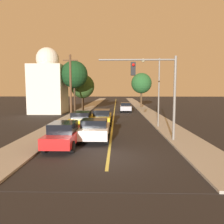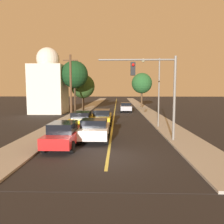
% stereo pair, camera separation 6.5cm
% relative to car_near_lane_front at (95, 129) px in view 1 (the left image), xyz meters
% --- Properties ---
extents(ground_plane, '(200.00, 200.00, 0.00)m').
position_rel_car_near_lane_front_xyz_m(ground_plane, '(1.13, -3.89, -0.81)').
color(ground_plane, black).
extents(road_surface, '(8.06, 80.00, 0.01)m').
position_rel_car_near_lane_front_xyz_m(road_surface, '(1.13, 32.11, -0.81)').
color(road_surface, black).
rests_on(road_surface, ground).
extents(sidewalk_left, '(2.50, 80.00, 0.12)m').
position_rel_car_near_lane_front_xyz_m(sidewalk_left, '(-4.15, 32.11, -0.75)').
color(sidewalk_left, '#9E998E').
rests_on(sidewalk_left, ground).
extents(sidewalk_right, '(2.50, 80.00, 0.12)m').
position_rel_car_near_lane_front_xyz_m(sidewalk_right, '(6.41, 32.11, -0.75)').
color(sidewalk_right, '#9E998E').
rests_on(sidewalk_right, ground).
extents(car_near_lane_front, '(2.09, 3.85, 1.55)m').
position_rel_car_near_lane_front_xyz_m(car_near_lane_front, '(0.00, 0.00, 0.00)').
color(car_near_lane_front, white).
rests_on(car_near_lane_front, ground).
extents(car_near_lane_second, '(1.96, 4.99, 1.54)m').
position_rel_car_near_lane_front_xyz_m(car_near_lane_second, '(0.00, 7.45, -0.03)').
color(car_near_lane_second, gold).
rests_on(car_near_lane_second, ground).
extents(car_outer_lane_front, '(1.84, 4.52, 1.58)m').
position_rel_car_near_lane_front_xyz_m(car_outer_lane_front, '(-1.77, -1.74, -0.00)').
color(car_outer_lane_front, red).
rests_on(car_outer_lane_front, ground).
extents(car_outer_lane_second, '(1.98, 5.11, 1.54)m').
position_rel_car_near_lane_front_xyz_m(car_outer_lane_second, '(-1.77, 5.21, -0.01)').
color(car_outer_lane_second, gold).
rests_on(car_outer_lane_second, ground).
extents(car_far_oncoming, '(1.85, 3.90, 1.48)m').
position_rel_car_near_lane_front_xyz_m(car_far_oncoming, '(2.94, 19.96, -0.04)').
color(car_far_oncoming, '#A5A8B2').
rests_on(car_far_oncoming, ground).
extents(traffic_signal_mast, '(5.32, 0.42, 5.77)m').
position_rel_car_near_lane_front_xyz_m(traffic_signal_mast, '(4.27, -0.05, 3.28)').
color(traffic_signal_mast, slate).
rests_on(traffic_signal_mast, ground).
extents(streetlamp_right, '(1.76, 0.36, 6.39)m').
position_rel_car_near_lane_front_xyz_m(streetlamp_right, '(5.07, 5.46, 3.46)').
color(streetlamp_right, slate).
rests_on(streetlamp_right, ground).
extents(utility_pole_left, '(1.60, 0.24, 7.24)m').
position_rel_car_near_lane_front_xyz_m(utility_pole_left, '(-3.50, 8.65, 3.09)').
color(utility_pole_left, '#513823').
rests_on(utility_pole_left, ground).
extents(tree_left_near, '(3.97, 3.97, 6.01)m').
position_rel_car_near_lane_front_xyz_m(tree_left_near, '(-4.21, 21.37, 3.32)').
color(tree_left_near, '#3D2B1C').
rests_on(tree_left_near, ground).
extents(tree_left_far, '(4.00, 4.00, 7.70)m').
position_rel_car_near_lane_front_xyz_m(tree_left_far, '(-4.76, 17.17, 4.99)').
color(tree_left_far, '#3D2B1C').
rests_on(tree_left_far, ground).
extents(tree_right_near, '(3.92, 3.92, 6.65)m').
position_rel_car_near_lane_front_xyz_m(tree_right_near, '(6.26, 27.25, 3.98)').
color(tree_right_near, '#4C3823').
rests_on(tree_right_near, ground).
extents(domed_building_left, '(4.94, 4.94, 9.86)m').
position_rel_car_near_lane_front_xyz_m(domed_building_left, '(-8.87, 17.91, 3.63)').
color(domed_building_left, beige).
rests_on(domed_building_left, ground).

